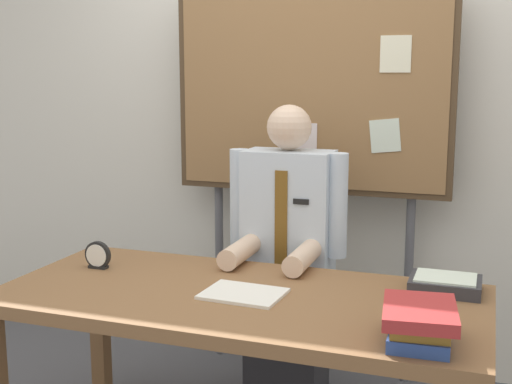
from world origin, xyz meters
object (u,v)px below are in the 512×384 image
(person, at_px, (287,268))
(bulletin_board, at_px, (310,98))
(open_notebook, at_px, (243,294))
(paper_tray, at_px, (445,284))
(book_stack, at_px, (420,323))
(desk_clock, at_px, (98,256))
(desk, at_px, (239,313))

(person, xyz_separation_m, bulletin_board, (0.00, 0.36, 0.77))
(open_notebook, height_order, paper_tray, paper_tray)
(book_stack, height_order, desk_clock, book_stack)
(open_notebook, relative_size, paper_tray, 1.12)
(person, bearing_deg, desk_clock, -142.30)
(bulletin_board, xyz_separation_m, desk_clock, (-0.67, -0.88, -0.64))
(open_notebook, bearing_deg, desk, 141.41)
(open_notebook, xyz_separation_m, paper_tray, (0.70, 0.30, 0.02))
(person, distance_m, bulletin_board, 0.85)
(desk, bearing_deg, open_notebook, -38.59)
(person, relative_size, open_notebook, 4.82)
(bulletin_board, distance_m, open_notebook, 1.21)
(bulletin_board, relative_size, book_stack, 6.32)
(desk, distance_m, paper_tray, 0.78)
(person, bearing_deg, bulletin_board, 89.91)
(open_notebook, distance_m, paper_tray, 0.76)
(desk, relative_size, open_notebook, 6.22)
(person, bearing_deg, book_stack, -52.20)
(bulletin_board, relative_size, paper_tray, 7.48)
(person, height_order, book_stack, person)
(person, height_order, desk_clock, person)
(desk, xyz_separation_m, bulletin_board, (0.00, 0.98, 0.77))
(book_stack, bearing_deg, bulletin_board, 118.78)
(person, bearing_deg, desk, -90.00)
(bulletin_board, xyz_separation_m, paper_tray, (0.72, -0.71, -0.66))
(book_stack, xyz_separation_m, open_notebook, (-0.66, 0.24, -0.06))
(person, relative_size, bulletin_board, 0.72)
(book_stack, xyz_separation_m, paper_tray, (0.04, 0.53, -0.04))
(book_stack, distance_m, open_notebook, 0.70)
(person, xyz_separation_m, desk_clock, (-0.67, -0.52, 0.13))
(desk, height_order, person, person)
(desk_clock, bearing_deg, book_stack, -14.93)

